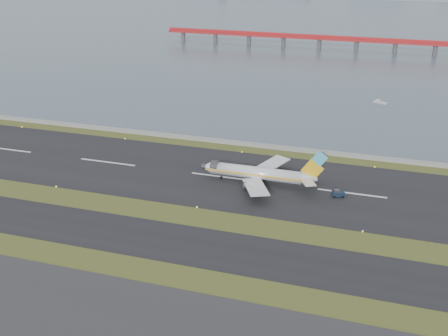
# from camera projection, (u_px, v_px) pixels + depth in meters

# --- Properties ---
(ground) EXTENTS (1000.00, 1000.00, 0.00)m
(ground) POSITION_uv_depth(u_px,v_px,m) (187.00, 220.00, 148.91)
(ground) COLOR #3E4E1C
(ground) RESTS_ON ground
(taxiway_strip) EXTENTS (1000.00, 18.00, 0.10)m
(taxiway_strip) POSITION_uv_depth(u_px,v_px,m) (169.00, 241.00, 138.34)
(taxiway_strip) COLOR black
(taxiway_strip) RESTS_ON ground
(runway_strip) EXTENTS (1000.00, 45.00, 0.10)m
(runway_strip) POSITION_uv_depth(u_px,v_px,m) (222.00, 177.00, 175.27)
(runway_strip) COLOR black
(runway_strip) RESTS_ON ground
(seawall) EXTENTS (1000.00, 2.50, 1.00)m
(seawall) POSITION_uv_depth(u_px,v_px,m) (248.00, 144.00, 201.47)
(seawall) COLOR gray
(seawall) RESTS_ON ground
(bay_water) EXTENTS (1400.00, 800.00, 1.30)m
(bay_water) POSITION_uv_depth(u_px,v_px,m) (356.00, 12.00, 553.35)
(bay_water) COLOR #4D5F6E
(bay_water) RESTS_ON ground
(red_pier) EXTENTS (260.00, 5.00, 10.20)m
(red_pier) POSITION_uv_depth(u_px,v_px,m) (357.00, 41.00, 360.28)
(red_pier) COLOR #B01E21
(red_pier) RESTS_ON ground
(airliner) EXTENTS (38.52, 32.89, 12.80)m
(airliner) POSITION_uv_depth(u_px,v_px,m) (261.00, 173.00, 169.12)
(airliner) COLOR silver
(airliner) RESTS_ON ground
(pushback_tug) EXTENTS (3.97, 2.97, 2.27)m
(pushback_tug) POSITION_uv_depth(u_px,v_px,m) (338.00, 193.00, 161.63)
(pushback_tug) COLOR #121F33
(pushback_tug) RESTS_ON ground
(workboat_near) EXTENTS (6.66, 4.22, 1.55)m
(workboat_near) POSITION_uv_depth(u_px,v_px,m) (380.00, 102.00, 252.11)
(workboat_near) COLOR #B8B7BC
(workboat_near) RESTS_ON ground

